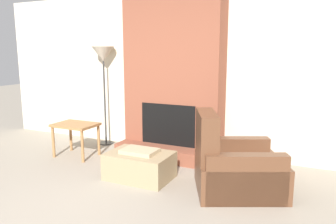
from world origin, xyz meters
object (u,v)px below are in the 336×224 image
(armchair, at_px, (232,169))
(floor_lamp_left, at_px, (103,58))
(side_table, at_px, (76,129))
(ottoman, at_px, (140,165))

(armchair, bearing_deg, floor_lamp_left, 42.53)
(side_table, bearing_deg, armchair, -5.86)
(ottoman, distance_m, floor_lamp_left, 2.26)
(armchair, bearing_deg, ottoman, 70.77)
(armchair, height_order, floor_lamp_left, floor_lamp_left)
(armchair, height_order, side_table, armchair)
(ottoman, relative_size, floor_lamp_left, 0.48)
(ottoman, relative_size, armchair, 0.66)
(ottoman, xyz_separation_m, armchair, (1.19, 0.12, 0.10))
(ottoman, height_order, side_table, side_table)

